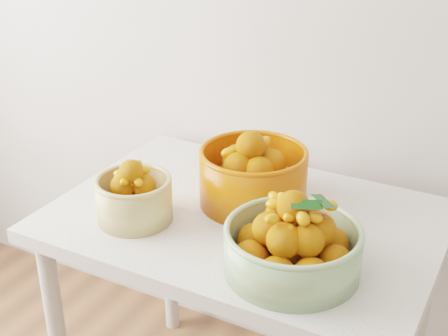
{
  "coord_description": "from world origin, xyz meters",
  "views": [
    {
      "loc": [
        0.33,
        0.32,
        1.57
      ],
      "look_at": [
        -0.31,
        1.51,
        0.92
      ],
      "focal_mm": 50.0,
      "sensor_mm": 36.0,
      "label": 1
    }
  ],
  "objects": [
    {
      "name": "bowl_green",
      "position": [
        -0.09,
        1.42,
        0.82
      ],
      "size": [
        0.38,
        0.38,
        0.2
      ],
      "rotation": [
        0.0,
        0.0,
        0.26
      ],
      "color": "#90B27C",
      "rests_on": "table"
    },
    {
      "name": "bowl_orange",
      "position": [
        -0.31,
        1.67,
        0.83
      ],
      "size": [
        0.37,
        0.37,
        0.21
      ],
      "rotation": [
        0.0,
        0.0,
        0.36
      ],
      "color": "#D84E0A",
      "rests_on": "table"
    },
    {
      "name": "bowl_cream",
      "position": [
        -0.54,
        1.45,
        0.81
      ],
      "size": [
        0.2,
        0.2,
        0.17
      ],
      "rotation": [
        0.0,
        0.0,
        0.03
      ],
      "color": "tan",
      "rests_on": "table"
    },
    {
      "name": "table",
      "position": [
        -0.29,
        1.6,
        0.65
      ],
      "size": [
        1.0,
        0.7,
        0.75
      ],
      "color": "silver",
      "rests_on": "ground"
    }
  ]
}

